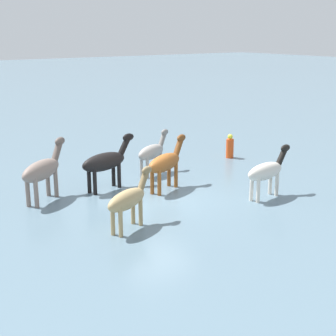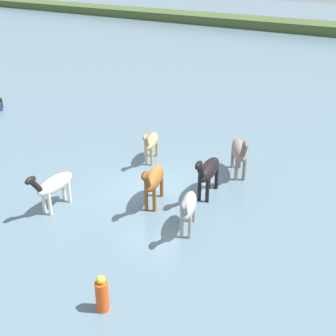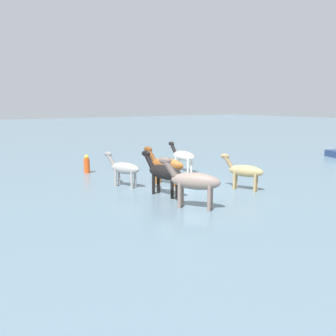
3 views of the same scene
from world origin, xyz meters
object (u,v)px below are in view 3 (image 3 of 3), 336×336
horse_dark_mare (244,171)px  horse_rear_stallion (193,181)px  horse_lead (166,165)px  horse_chestnut_trailing (183,156)px  buoy_channel_marker (87,165)px  horse_mid_herd (124,168)px  horse_pinto_flank (164,172)px

horse_dark_mare → horse_rear_stallion: 4.16m
horse_lead → horse_chestnut_trailing: (-2.86, -2.41, -0.07)m
horse_dark_mare → buoy_channel_marker: bearing=5.6°
horse_rear_stallion → buoy_channel_marker: (0.81, -9.60, -0.63)m
horse_dark_mare → horse_chestnut_trailing: horse_chestnut_trailing is taller
horse_dark_mare → horse_chestnut_trailing: size_ratio=0.93×
horse_dark_mare → horse_mid_herd: (4.60, -3.95, 0.00)m
horse_rear_stallion → buoy_channel_marker: horse_rear_stallion is taller
horse_dark_mare → buoy_channel_marker: (4.83, -8.53, -0.45)m
horse_rear_stallion → horse_lead: bearing=-54.3°
horse_dark_mare → horse_mid_herd: 6.06m
horse_dark_mare → buoy_channel_marker: 9.81m
horse_pinto_flank → horse_mid_herd: (0.74, -2.59, -0.13)m
horse_dark_mare → horse_rear_stallion: horse_rear_stallion is taller
horse_dark_mare → horse_chestnut_trailing: 5.58m
horse_pinto_flank → buoy_channel_marker: horse_pinto_flank is taller
horse_lead → horse_chestnut_trailing: horse_lead is taller
horse_lead → horse_dark_mare: bearing=-163.9°
horse_pinto_flank → horse_chestnut_trailing: size_ratio=1.10×
horse_pinto_flank → horse_lead: bearing=-48.9°
horse_mid_herd → horse_pinto_flank: bearing=171.6°
horse_lead → horse_dark_mare: (-2.53, 3.17, -0.11)m
horse_dark_mare → horse_mid_herd: size_ratio=1.00×
horse_lead → horse_rear_stallion: size_ratio=1.02×
horse_lead → buoy_channel_marker: size_ratio=2.16×
horse_mid_herd → buoy_channel_marker: horse_mid_herd is taller
horse_pinto_flank → buoy_channel_marker: 7.26m
horse_mid_herd → horse_dark_mare: bearing=-154.9°
horse_dark_mare → buoy_channel_marker: size_ratio=1.92×
horse_pinto_flank → horse_mid_herd: 2.70m
horse_rear_stallion → buoy_channel_marker: size_ratio=2.12×
horse_pinto_flank → horse_rear_stallion: 2.43m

